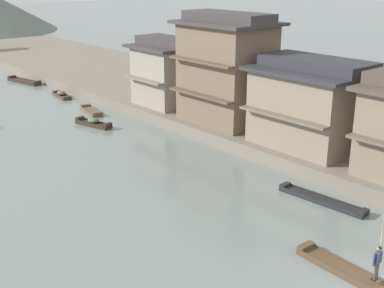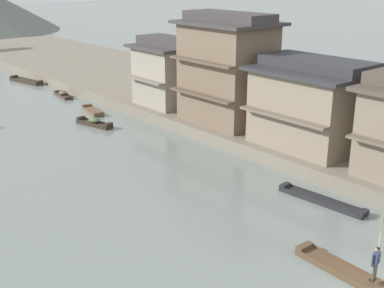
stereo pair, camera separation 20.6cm
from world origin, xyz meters
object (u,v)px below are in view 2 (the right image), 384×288
(boat_midriver_upstream, at_px, (321,201))
(boatman_person, at_px, (376,259))
(boat_moored_third, at_px, (63,94))
(boat_foreground_poled, at_px, (350,274))
(house_waterfront_narrow, at_px, (168,72))
(boat_moored_nearest, at_px, (94,123))
(boat_moored_far, at_px, (93,111))
(house_waterfront_tall, at_px, (227,69))
(house_waterfront_second, at_px, (313,103))
(boat_moored_second, at_px, (26,81))

(boat_midriver_upstream, bearing_deg, boatman_person, -129.33)
(boatman_person, bearing_deg, boat_moored_third, 81.59)
(boat_foreground_poled, height_order, house_waterfront_narrow, house_waterfront_narrow)
(boat_foreground_poled, height_order, boat_moored_nearest, boat_moored_nearest)
(boat_moored_far, height_order, house_waterfront_narrow, house_waterfront_narrow)
(boat_midriver_upstream, relative_size, house_waterfront_tall, 0.63)
(boat_midriver_upstream, distance_m, house_waterfront_second, 8.68)
(boatman_person, bearing_deg, house_waterfront_second, 46.88)
(boatman_person, bearing_deg, house_waterfront_narrow, 69.28)
(boat_moored_far, bearing_deg, boat_foreground_poled, -99.21)
(boatman_person, distance_m, boat_midriver_upstream, 8.49)
(boat_moored_far, bearing_deg, boat_midriver_upstream, -89.54)
(boatman_person, height_order, house_waterfront_narrow, house_waterfront_narrow)
(house_waterfront_tall, xyz_separation_m, house_waterfront_narrow, (-0.15, 7.56, -1.29))
(house_waterfront_tall, bearing_deg, boat_midriver_upstream, -111.27)
(boat_moored_nearest, distance_m, house_waterfront_tall, 12.41)
(boat_foreground_poled, bearing_deg, boatman_person, -91.51)
(boat_midriver_upstream, bearing_deg, house_waterfront_second, 42.80)
(boat_moored_far, distance_m, boat_midriver_upstream, 25.94)
(boat_moored_third, relative_size, boat_midriver_upstream, 0.65)
(boat_moored_second, relative_size, house_waterfront_narrow, 0.90)
(boat_moored_far, bearing_deg, boat_moored_third, 83.94)
(boat_moored_third, xyz_separation_m, boat_moored_far, (-0.81, -7.62, -0.10))
(boat_foreground_poled, bearing_deg, boat_moored_third, 81.40)
(boat_foreground_poled, distance_m, boat_moored_third, 39.40)
(boat_foreground_poled, xyz_separation_m, boat_moored_far, (5.08, 31.33, 0.01))
(house_waterfront_tall, bearing_deg, boat_moored_far, 113.59)
(boat_foreground_poled, relative_size, boat_moored_second, 1.01)
(house_waterfront_tall, bearing_deg, house_waterfront_narrow, 91.16)
(house_waterfront_tall, relative_size, house_waterfront_narrow, 1.42)
(boatman_person, distance_m, boat_moored_far, 32.85)
(boat_midriver_upstream, relative_size, house_waterfront_narrow, 0.90)
(boat_moored_second, distance_m, house_waterfront_second, 38.35)
(boatman_person, xyz_separation_m, house_waterfront_narrow, (10.40, 27.51, 2.53))
(boat_moored_second, bearing_deg, house_waterfront_tall, -81.05)
(boat_midriver_upstream, bearing_deg, boat_moored_second, 89.24)
(boatman_person, relative_size, house_waterfront_narrow, 0.50)
(boat_foreground_poled, xyz_separation_m, boat_midriver_upstream, (5.29, 5.39, -0.01))
(boat_midriver_upstream, height_order, house_waterfront_tall, house_waterfront_tall)
(house_waterfront_tall, bearing_deg, boat_moored_third, 103.00)
(boat_moored_second, height_order, house_waterfront_second, house_waterfront_second)
(house_waterfront_second, bearing_deg, boat_moored_second, 97.75)
(boat_moored_second, bearing_deg, boat_moored_third, -89.81)
(house_waterfront_second, xyz_separation_m, house_waterfront_tall, (-0.48, 8.16, 1.30))
(boat_moored_second, relative_size, boat_moored_far, 1.45)
(house_waterfront_second, xyz_separation_m, house_waterfront_narrow, (-0.63, 15.72, 0.02))
(boat_midriver_upstream, bearing_deg, boat_foreground_poled, -134.44)
(boat_moored_second, distance_m, house_waterfront_narrow, 22.87)
(boat_moored_nearest, bearing_deg, boat_moored_third, 76.12)
(boat_foreground_poled, bearing_deg, boat_moored_second, 83.11)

